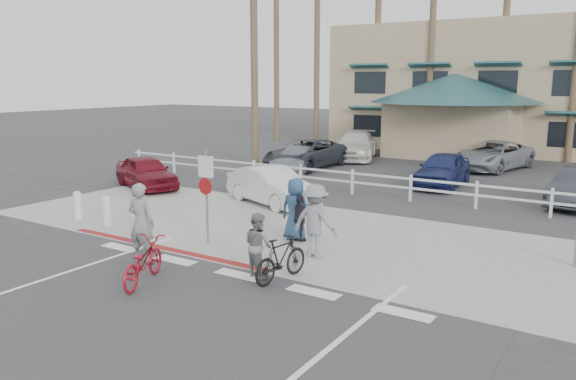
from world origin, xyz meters
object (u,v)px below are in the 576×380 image
Objects in this scene: bike_red at (143,262)px; car_red_compact at (146,172)px; sign_post at (207,192)px; bike_black at (281,259)px; car_white_sedan at (272,186)px.

car_red_compact reaches higher than bike_red.
sign_post is at bearing -97.62° from bike_red.
car_white_sedan is (-4.65, 6.45, 0.17)m from bike_black.
bike_black is 0.41× the size of car_white_sedan.
sign_post is 1.54× the size of bike_red.
car_red_compact reaches higher than bike_black.
bike_black is at bearing -123.44° from car_white_sedan.
car_red_compact reaches higher than car_white_sedan.
bike_red is 11.59m from car_red_compact.
car_red_compact is at bearing -66.14° from bike_red.
bike_black is 0.42× the size of car_red_compact.
car_red_compact is (-8.38, 8.01, 0.18)m from bike_red.
sign_post is 0.73× the size of car_red_compact.
bike_red is 0.47× the size of car_red_compact.
car_white_sedan reaches higher than bike_red.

